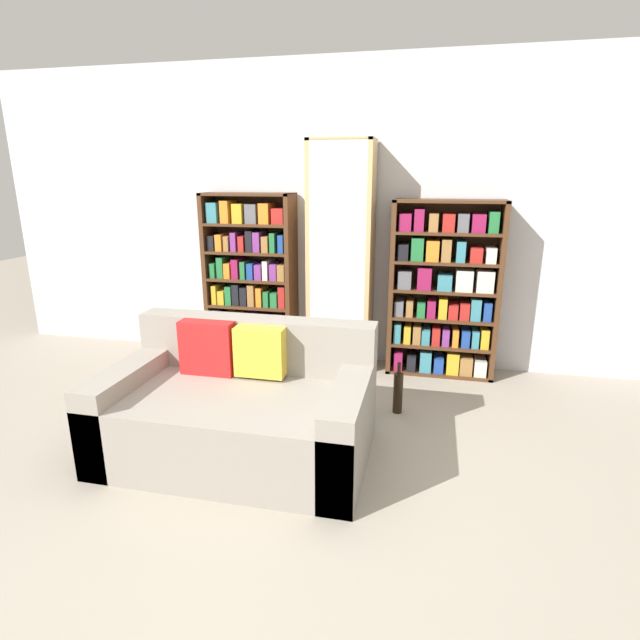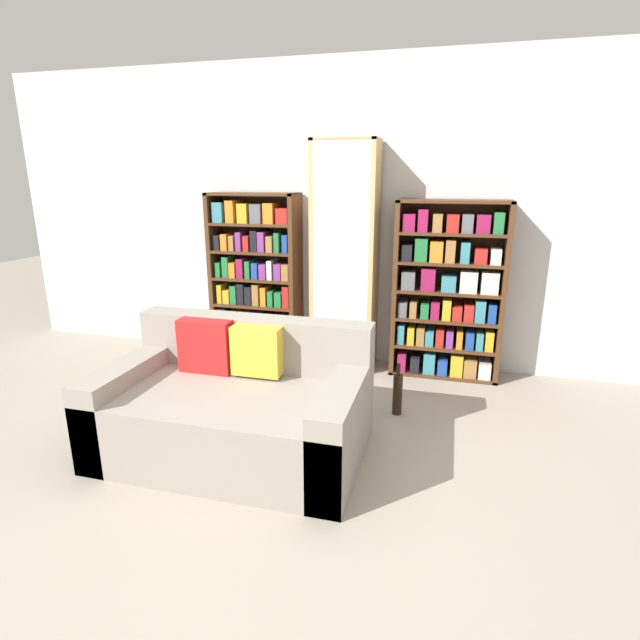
{
  "view_description": "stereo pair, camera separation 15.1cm",
  "coord_description": "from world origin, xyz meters",
  "px_view_note": "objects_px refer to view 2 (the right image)",
  "views": [
    {
      "loc": [
        0.79,
        -1.96,
        1.71
      ],
      "look_at": [
        0.01,
        1.53,
        0.68
      ],
      "focal_mm": 28.0,
      "sensor_mm": 36.0,
      "label": 1
    },
    {
      "loc": [
        0.94,
        -1.93,
        1.71
      ],
      "look_at": [
        0.01,
        1.53,
        0.68
      ],
      "focal_mm": 28.0,
      "sensor_mm": 36.0,
      "label": 2
    }
  ],
  "objects_px": {
    "couch": "(236,408)",
    "bookshelf_right": "(448,293)",
    "bookshelf_left": "(256,280)",
    "display_cabinet": "(345,258)",
    "wine_bottle": "(398,393)"
  },
  "relations": [
    {
      "from": "couch",
      "to": "bookshelf_right",
      "type": "relative_size",
      "value": 1.06
    },
    {
      "from": "couch",
      "to": "bookshelf_right",
      "type": "distance_m",
      "value": 2.13
    },
    {
      "from": "bookshelf_left",
      "to": "display_cabinet",
      "type": "xyz_separation_m",
      "value": [
        0.86,
        -0.02,
        0.24
      ]
    },
    {
      "from": "bookshelf_left",
      "to": "bookshelf_right",
      "type": "relative_size",
      "value": 1.03
    },
    {
      "from": "bookshelf_left",
      "to": "wine_bottle",
      "type": "relative_size",
      "value": 3.95
    },
    {
      "from": "bookshelf_right",
      "to": "wine_bottle",
      "type": "height_order",
      "value": "bookshelf_right"
    },
    {
      "from": "display_cabinet",
      "to": "bookshelf_left",
      "type": "bearing_deg",
      "value": 178.95
    },
    {
      "from": "couch",
      "to": "wine_bottle",
      "type": "bearing_deg",
      "value": 39.09
    },
    {
      "from": "wine_bottle",
      "to": "bookshelf_left",
      "type": "bearing_deg",
      "value": 148.49
    },
    {
      "from": "bookshelf_left",
      "to": "bookshelf_right",
      "type": "distance_m",
      "value": 1.77
    },
    {
      "from": "display_cabinet",
      "to": "bookshelf_right",
      "type": "height_order",
      "value": "display_cabinet"
    },
    {
      "from": "couch",
      "to": "display_cabinet",
      "type": "distance_m",
      "value": 1.83
    },
    {
      "from": "display_cabinet",
      "to": "wine_bottle",
      "type": "height_order",
      "value": "display_cabinet"
    },
    {
      "from": "couch",
      "to": "wine_bottle",
      "type": "distance_m",
      "value": 1.23
    },
    {
      "from": "couch",
      "to": "bookshelf_right",
      "type": "xyz_separation_m",
      "value": [
        1.25,
        1.67,
        0.45
      ]
    }
  ]
}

